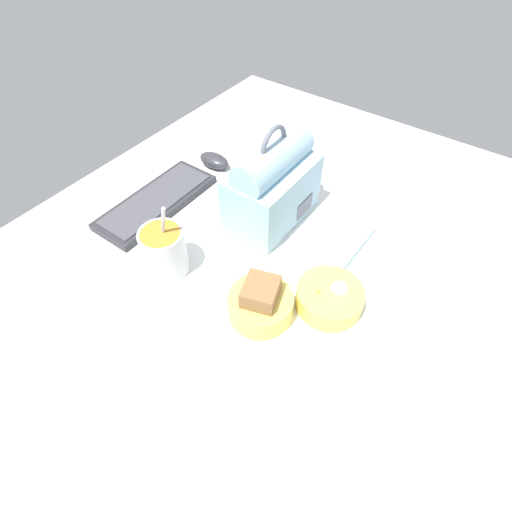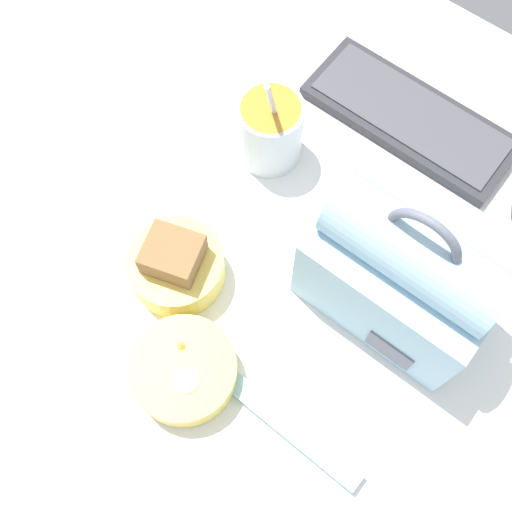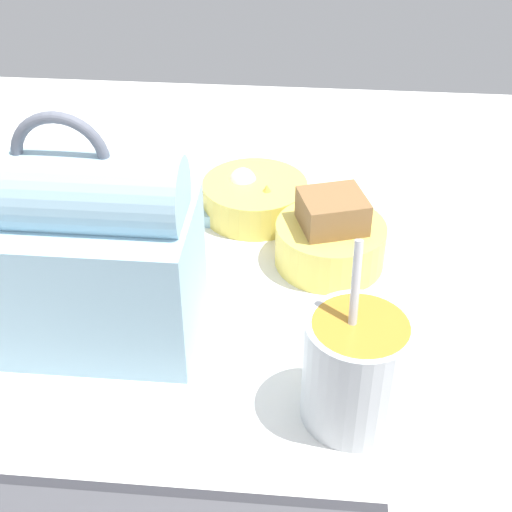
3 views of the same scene
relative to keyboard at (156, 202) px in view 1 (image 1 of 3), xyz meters
The scene contains 8 objects.
desk_surface 32.05cm from the keyboard, 89.90° to the right, with size 140.00×110.00×2.00cm.
keyboard is the anchor object (origin of this frame).
lunch_bag 28.71cm from the keyboard, 62.89° to the right, with size 21.25×13.00×23.23cm.
soup_cup 20.97cm from the keyboard, 128.19° to the right, with size 8.82×8.82×16.90cm.
bento_bowl_sandwich 39.51cm from the keyboard, 105.63° to the right, with size 12.03×12.03×8.49cm.
bento_bowl_snacks 47.36cm from the keyboard, 91.82° to the right, with size 12.66×12.66×5.54cm.
computer_mouse 20.24cm from the keyboard, ahead, with size 5.00×8.82×3.45cm.
chopstick_case 46.50cm from the keyboard, 74.72° to the right, with size 19.61×2.74×1.60cm.
Camera 1 is at (-45.26, -29.97, 65.18)cm, focal length 28.00 mm.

